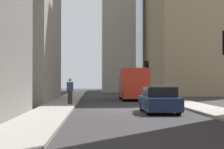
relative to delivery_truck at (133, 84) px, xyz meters
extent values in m
plane|color=#302D30|center=(-12.54, 1.40, -1.46)|extent=(135.00, 135.00, 0.00)
cube|color=gray|center=(-12.54, 5.90, -1.39)|extent=(90.00, 2.20, 0.14)
cube|color=gray|center=(-12.54, -3.10, -1.39)|extent=(90.00, 2.20, 0.14)
cube|color=#B7B2A5|center=(24.96, -0.16, 8.94)|extent=(4.97, 4.97, 20.81)
cube|color=red|center=(-0.91, 0.00, 0.08)|extent=(4.60, 2.25, 2.60)
cube|color=#38383D|center=(2.29, 0.00, -0.27)|extent=(1.90, 2.25, 1.90)
cube|color=black|center=(2.29, 0.00, 0.33)|extent=(1.92, 2.09, 0.64)
cylinder|color=black|center=(2.29, -0.98, -1.02)|extent=(0.88, 0.28, 0.88)
cylinder|color=black|center=(2.29, 0.99, -1.02)|extent=(0.88, 0.28, 0.88)
cylinder|color=black|center=(-2.31, -0.98, -1.02)|extent=(0.88, 0.28, 0.88)
cylinder|color=black|center=(-2.31, 0.99, -1.02)|extent=(0.88, 0.28, 0.88)
cube|color=navy|center=(-14.44, 0.00, -0.93)|extent=(4.30, 1.78, 0.70)
cube|color=black|center=(-14.64, 0.00, -0.31)|extent=(2.10, 1.58, 0.54)
cylinder|color=black|center=(-13.09, -0.78, -1.14)|extent=(0.64, 0.22, 0.64)
cylinder|color=black|center=(-13.09, 0.78, -1.14)|extent=(0.64, 0.22, 0.64)
cylinder|color=black|center=(-15.79, -0.78, -1.14)|extent=(0.64, 0.22, 0.64)
cylinder|color=black|center=(-15.79, 0.78, -1.14)|extent=(0.64, 0.22, 0.64)
cylinder|color=black|center=(10.87, -2.72, 0.18)|extent=(0.12, 0.12, 3.01)
cube|color=black|center=(10.87, -2.72, 2.14)|extent=(0.28, 0.32, 0.90)
cube|color=black|center=(11.03, -2.72, 2.14)|extent=(0.03, 0.52, 1.10)
sphere|color=red|center=(10.71, -2.72, 2.44)|extent=(0.20, 0.20, 0.20)
sphere|color=black|center=(10.71, -2.72, 2.14)|extent=(0.20, 0.20, 0.20)
sphere|color=black|center=(10.71, -2.72, 1.84)|extent=(0.20, 0.20, 0.20)
cylinder|color=#33333D|center=(-8.45, 5.14, -0.88)|extent=(0.16, 0.16, 0.89)
cylinder|color=#33333D|center=(-8.45, 5.31, -0.88)|extent=(0.16, 0.16, 0.89)
cube|color=navy|center=(-8.45, 5.22, -0.11)|extent=(0.26, 0.44, 0.64)
sphere|color=tan|center=(-8.45, 5.22, 0.36)|extent=(0.22, 0.22, 0.22)
cylinder|color=brown|center=(-10.73, -2.19, -1.22)|extent=(0.07, 0.07, 0.20)
cylinder|color=brown|center=(-10.73, -2.19, -1.08)|extent=(0.03, 0.03, 0.07)
camera|label=1|loc=(-35.93, 3.56, 0.28)|focal=63.55mm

